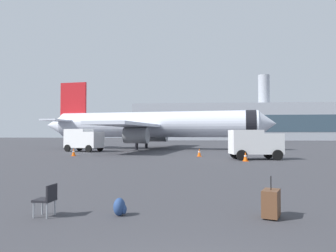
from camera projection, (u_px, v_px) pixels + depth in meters
name	position (u px, v px, depth m)	size (l,w,h in m)	color
airplane_at_gate	(153.00, 125.00, 46.91)	(35.73, 32.36, 10.50)	silver
service_truck	(84.00, 139.00, 40.22)	(5.26, 3.82, 2.90)	white
cargo_van	(255.00, 143.00, 27.44)	(4.62, 2.82, 2.60)	white
safety_cone_near	(261.00, 147.00, 46.87)	(0.44, 0.44, 0.72)	#F2590C
safety_cone_mid	(199.00, 152.00, 31.12)	(0.44, 0.44, 0.82)	#F2590C
safety_cone_far	(245.00, 157.00, 25.57)	(0.44, 0.44, 0.77)	#F2590C
safety_cone_outer	(74.00, 152.00, 31.86)	(0.44, 0.44, 0.81)	#F2590C
rolling_suitcase	(271.00, 203.00, 8.24)	(0.62, 0.74, 1.10)	brown
traveller_backpack	(120.00, 207.00, 8.47)	(0.36, 0.40, 0.48)	navy
gate_chair	(47.00, 198.00, 8.37)	(0.53, 0.53, 0.86)	black
terminal_building	(232.00, 122.00, 124.52)	(76.50, 21.90, 25.77)	#9EA3AD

